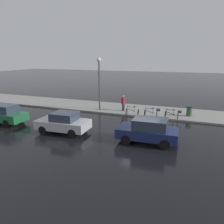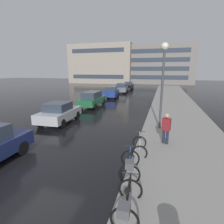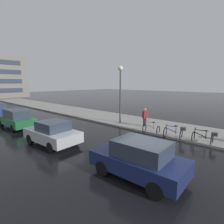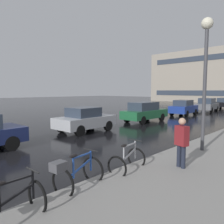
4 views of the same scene
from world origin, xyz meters
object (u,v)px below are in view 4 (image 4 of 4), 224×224
Objects in this scene: bicycle_nearest at (2,205)px; car_green at (145,112)px; streetlamp at (206,59)px; bicycle_second at (75,173)px; bicycle_third at (127,161)px; pedestrian at (182,142)px; car_blue at (184,108)px; car_silver at (85,120)px; car_grey at (207,105)px; car_black at (224,103)px.

bicycle_nearest is 0.33× the size of car_green.
bicycle_second is at bearing -99.09° from streetlamp.
pedestrian is at bearing 48.24° from bicycle_third.
bicycle_third is 11.44m from car_green.
pedestrian is (7.26, -14.82, 0.16)m from car_blue.
pedestrian is (0.97, 5.03, 0.49)m from bicycle_nearest.
car_blue is (-6.29, 19.85, 0.32)m from bicycle_nearest.
car_silver is at bearing 132.45° from bicycle_nearest.
bicycle_third is 22.84m from car_grey.
car_green is (-6.46, 13.30, 0.34)m from bicycle_nearest.
car_silver is at bearing 139.71° from bicycle_second.
bicycle_third is at bearing -77.99° from car_black.
streetlamp reaches higher than pedestrian.
car_grey is 19.72m from streetlamp.
car_green is 18.79m from car_black.
bicycle_third is at bearing -102.13° from streetlamp.
car_grey reaches higher than car_black.
bicycle_second is at bearing -71.54° from car_blue.
car_blue is at bearing 119.32° from streetlamp.
bicycle_third is 0.32× the size of car_silver.
car_black reaches higher than bicycle_third.
car_grey is (-6.00, 22.03, 0.44)m from bicycle_third.
bicycle_second is 0.35× the size of car_black.
streetlamp is (6.81, -18.27, 2.98)m from car_grey.
bicycle_second is 13.04m from car_green.
bicycle_third is at bearing -131.76° from pedestrian.
streetlamp is at bearing -60.68° from car_blue.
bicycle_second is at bearing -61.66° from car_green.
pedestrian is 0.32× the size of streetlamp.
car_black is (0.09, 12.23, -0.05)m from car_blue.
car_blue is 2.33× the size of pedestrian.
streetlamp is (7.10, -5.78, 2.98)m from car_green.
car_grey is 21.95m from pedestrian.
bicycle_third is 0.31× the size of car_blue.
car_silver is 18.65m from car_grey.
bicycle_nearest is at bearing -94.84° from streetlamp.
car_grey reaches higher than bicycle_second.
car_blue is 5.93m from car_grey.
car_silver is 12.72m from car_blue.
bicycle_second is 3.46m from pedestrian.
car_grey is (-5.90, 23.95, 0.32)m from bicycle_second.
car_black reaches higher than bicycle_nearest.
car_silver reaches higher than bicycle_third.
car_grey is 0.81× the size of streetlamp.
car_green is at bearing 89.32° from car_silver.
car_silver is 6.17m from car_green.
bicycle_second is 0.86× the size of pedestrian.
bicycle_nearest is 20.83m from car_blue.
car_blue is 0.75× the size of streetlamp.
streetlamp reaches higher than bicycle_nearest.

